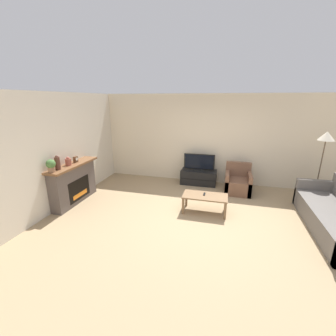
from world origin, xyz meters
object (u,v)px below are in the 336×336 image
(tv, at_px, (199,163))
(armchair, at_px, (238,183))
(mantel_vase_left, at_px, (57,163))
(coffee_table, at_px, (205,198))
(floor_lamp, at_px, (326,140))
(mantel_vase_centre_left, at_px, (68,162))
(mantel_clock, at_px, (76,159))
(tv_stand, at_px, (199,177))
(remote, at_px, (204,194))
(potted_plant, at_px, (51,165))
(fireplace, at_px, (74,183))

(tv, height_order, armchair, tv)
(mantel_vase_left, relative_size, coffee_table, 0.32)
(tv, xyz_separation_m, coffee_table, (0.37, -1.80, -0.31))
(mantel_vase_left, xyz_separation_m, floor_lamp, (5.99, 2.21, 0.41))
(mantel_vase_centre_left, xyz_separation_m, mantel_clock, (0.00, 0.27, -0.02))
(tv_stand, relative_size, tv, 1.16)
(armchair, bearing_deg, floor_lamp, 0.45)
(tv_stand, xyz_separation_m, remote, (0.35, -1.75, 0.21))
(tv_stand, distance_m, armchair, 1.21)
(potted_plant, xyz_separation_m, remote, (3.23, 0.99, -0.74))
(fireplace, xyz_separation_m, floor_lamp, (6.01, 1.74, 1.06))
(tv_stand, distance_m, remote, 1.80)
(mantel_clock, bearing_deg, floor_lamp, 14.76)
(mantel_vase_centre_left, distance_m, tv_stand, 3.73)
(mantel_vase_left, height_order, armchair, mantel_vase_left)
(mantel_clock, bearing_deg, coffee_table, 2.02)
(tv, bearing_deg, armchair, -17.22)
(fireplace, xyz_separation_m, mantel_vase_left, (0.02, -0.47, 0.65))
(mantel_clock, bearing_deg, mantel_vase_centre_left, -90.16)
(fireplace, xyz_separation_m, tv, (2.90, 2.08, 0.16))
(tv_stand, height_order, armchair, armchair)
(mantel_vase_centre_left, relative_size, mantel_clock, 1.41)
(mantel_vase_centre_left, xyz_separation_m, tv_stand, (2.88, 2.20, -0.89))
(fireplace, relative_size, coffee_table, 1.54)
(mantel_vase_left, height_order, potted_plant, mantel_vase_left)
(tv_stand, relative_size, remote, 7.17)
(mantel_vase_left, xyz_separation_m, coffee_table, (3.25, 0.74, -0.80))
(tv_stand, distance_m, floor_lamp, 3.41)
(mantel_vase_centre_left, distance_m, mantel_clock, 0.27)
(mantel_vase_left, bearing_deg, remote, 13.81)
(remote, height_order, floor_lamp, floor_lamp)
(fireplace, relative_size, armchair, 1.95)
(floor_lamp, bearing_deg, mantel_vase_left, -159.80)
(tv_stand, distance_m, coffee_table, 1.85)
(mantel_clock, bearing_deg, tv, 33.68)
(mantel_vase_centre_left, bearing_deg, floor_lamp, 17.18)
(potted_plant, bearing_deg, mantel_clock, 89.95)
(mantel_clock, height_order, tv, mantel_clock)
(mantel_vase_centre_left, distance_m, armchair, 4.51)
(mantel_vase_centre_left, relative_size, tv, 0.23)
(potted_plant, bearing_deg, coffee_table, 16.08)
(mantel_clock, relative_size, remote, 1.00)
(mantel_vase_centre_left, height_order, mantel_clock, mantel_vase_centre_left)
(fireplace, height_order, tv, fireplace)
(mantel_vase_left, relative_size, tv_stand, 0.31)
(mantel_vase_left, relative_size, tv, 0.36)
(coffee_table, bearing_deg, mantel_vase_left, -167.15)
(mantel_vase_centre_left, xyz_separation_m, coffee_table, (3.25, 0.39, -0.74))
(potted_plant, bearing_deg, armchair, 30.62)
(potted_plant, bearing_deg, fireplace, 91.42)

